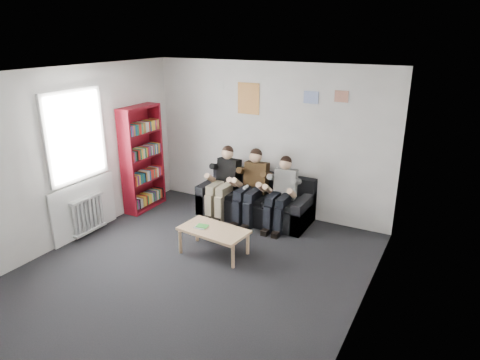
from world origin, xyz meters
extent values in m
plane|color=black|center=(0.00, 0.00, 0.00)|extent=(5.00, 5.00, 0.00)
plane|color=white|center=(0.00, 0.00, 2.70)|extent=(5.00, 5.00, 0.00)
plane|color=white|center=(0.00, 2.50, 1.35)|extent=(4.50, 0.00, 4.50)
plane|color=white|center=(0.00, -2.50, 1.35)|extent=(4.50, 0.00, 4.50)
plane|color=white|center=(-2.25, 0.00, 1.35)|extent=(0.00, 5.00, 5.00)
plane|color=white|center=(2.25, 0.00, 1.35)|extent=(0.00, 5.00, 5.00)
cube|color=black|center=(-0.05, 2.08, 0.19)|extent=(2.00, 0.82, 0.38)
cube|color=black|center=(-0.05, 2.40, 0.58)|extent=(2.00, 0.18, 0.39)
cube|color=black|center=(-0.97, 2.08, 0.27)|extent=(0.16, 0.82, 0.55)
cube|color=black|center=(0.87, 2.08, 0.27)|extent=(0.16, 0.82, 0.55)
cube|color=black|center=(-0.05, 2.01, 0.43)|extent=(1.67, 0.56, 0.09)
cube|color=maroon|center=(-2.09, 1.52, 0.97)|extent=(0.29, 0.87, 1.93)
cube|color=#D9B77D|center=(0.00, 0.61, 0.38)|extent=(1.01, 0.55, 0.04)
cylinder|color=#D9B77D|center=(-0.46, 0.38, 0.18)|extent=(0.05, 0.05, 0.36)
cylinder|color=#D9B77D|center=(0.45, 0.38, 0.18)|extent=(0.05, 0.05, 0.36)
cylinder|color=#D9B77D|center=(-0.46, 0.83, 0.18)|extent=(0.05, 0.05, 0.36)
cylinder|color=#D9B77D|center=(0.45, 0.83, 0.18)|extent=(0.05, 0.05, 0.36)
cube|color=silver|center=(-0.21, 0.56, 0.41)|extent=(0.17, 0.12, 0.01)
cube|color=green|center=(-0.19, 0.58, 0.42)|extent=(0.17, 0.12, 0.01)
cube|color=black|center=(-0.61, 2.13, 0.74)|extent=(0.39, 0.29, 0.55)
sphere|color=#DEAD87|center=(-0.61, 2.09, 1.12)|extent=(0.22, 0.22, 0.22)
sphere|color=black|center=(-0.61, 2.10, 1.15)|extent=(0.21, 0.21, 0.21)
cube|color=gray|center=(-0.61, 1.83, 0.54)|extent=(0.35, 0.45, 0.15)
cube|color=gray|center=(-0.61, 1.62, 0.24)|extent=(0.33, 0.14, 0.47)
cube|color=black|center=(-0.61, 1.56, 0.05)|extent=(0.33, 0.26, 0.10)
cube|color=#442C16|center=(-0.05, 2.13, 0.74)|extent=(0.40, 0.29, 0.57)
sphere|color=#DEAD87|center=(-0.05, 2.09, 1.14)|extent=(0.22, 0.22, 0.22)
sphere|color=black|center=(-0.05, 2.11, 1.17)|extent=(0.21, 0.21, 0.21)
cube|color=black|center=(-0.05, 1.83, 0.54)|extent=(0.36, 0.46, 0.15)
cube|color=black|center=(-0.05, 1.61, 0.24)|extent=(0.34, 0.14, 0.47)
cube|color=black|center=(-0.05, 1.55, 0.05)|extent=(0.34, 0.26, 0.10)
cube|color=white|center=(-0.05, 1.73, 0.69)|extent=(0.04, 0.14, 0.04)
cube|color=white|center=(0.51, 2.12, 0.73)|extent=(0.37, 0.27, 0.53)
sphere|color=#DEAD87|center=(0.51, 2.09, 1.09)|extent=(0.21, 0.21, 0.21)
sphere|color=black|center=(0.51, 2.10, 1.12)|extent=(0.20, 0.20, 0.20)
cube|color=black|center=(0.51, 1.84, 0.54)|extent=(0.34, 0.43, 0.14)
cube|color=black|center=(0.51, 1.64, 0.24)|extent=(0.32, 0.13, 0.47)
cube|color=black|center=(0.51, 1.58, 0.05)|extent=(0.32, 0.24, 0.09)
cylinder|color=silver|center=(-2.15, -0.08, 0.35)|extent=(0.06, 0.06, 0.60)
cylinder|color=silver|center=(-2.15, 0.00, 0.35)|extent=(0.06, 0.06, 0.60)
cylinder|color=silver|center=(-2.15, 0.08, 0.35)|extent=(0.06, 0.06, 0.60)
cylinder|color=silver|center=(-2.15, 0.16, 0.35)|extent=(0.06, 0.06, 0.60)
cylinder|color=silver|center=(-2.15, 0.24, 0.35)|extent=(0.06, 0.06, 0.60)
cylinder|color=silver|center=(-2.15, 0.32, 0.35)|extent=(0.06, 0.06, 0.60)
cylinder|color=silver|center=(-2.15, 0.40, 0.35)|extent=(0.06, 0.06, 0.60)
cylinder|color=silver|center=(-2.15, 0.48, 0.35)|extent=(0.06, 0.06, 0.60)
cube|color=silver|center=(-2.15, 0.20, 0.07)|extent=(0.10, 0.64, 0.04)
cube|color=silver|center=(-2.15, 0.20, 0.63)|extent=(0.10, 0.64, 0.04)
cube|color=white|center=(-2.23, 0.20, 1.65)|extent=(0.02, 1.00, 1.30)
cube|color=white|center=(-2.22, 0.20, 2.33)|extent=(0.05, 1.12, 0.06)
cube|color=white|center=(-2.22, 0.20, 0.97)|extent=(0.05, 1.12, 0.06)
cube|color=white|center=(-2.22, 0.20, 0.45)|extent=(0.03, 1.30, 0.90)
cube|color=#E6D351|center=(-0.40, 2.49, 2.05)|extent=(0.42, 0.01, 0.55)
cube|color=#4473E7|center=(0.75, 2.49, 2.15)|extent=(0.25, 0.01, 0.20)
cube|color=#B63987|center=(1.25, 2.49, 2.20)|extent=(0.22, 0.01, 0.18)
cube|color=white|center=(-1.00, 2.49, 2.25)|extent=(0.20, 0.01, 0.14)
camera|label=1|loc=(3.05, -4.26, 3.18)|focal=32.00mm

